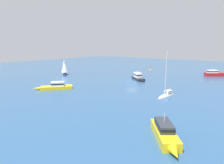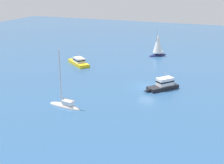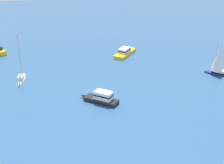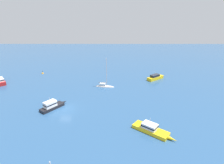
% 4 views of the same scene
% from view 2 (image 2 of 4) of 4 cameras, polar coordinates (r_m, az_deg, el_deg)
% --- Properties ---
extents(ground_plane, '(162.87, 162.87, 0.00)m').
position_cam_2_polar(ground_plane, '(52.59, 6.38, -0.87)').
color(ground_plane, '#2D5684').
extents(cabin_cruiser, '(5.11, 5.96, 2.80)m').
position_cam_2_polar(cabin_cruiser, '(51.56, 9.39, -0.49)').
color(cabin_cruiser, black).
rests_on(cabin_cruiser, ground).
extents(cabin_cruiser_1, '(7.27, 6.19, 2.68)m').
position_cam_2_polar(cabin_cruiser_1, '(66.20, -6.20, 3.72)').
color(cabin_cruiser_1, yellow).
rests_on(cabin_cruiser_1, ground).
extents(sloop, '(5.38, 1.90, 8.74)m').
position_cam_2_polar(sloop, '(44.65, -8.66, -4.19)').
color(sloop, silver).
rests_on(sloop, ground).
extents(ketch, '(4.24, 4.60, 6.84)m').
position_cam_2_polar(ketch, '(73.97, 8.43, 6.46)').
color(ketch, '#191E4C').
rests_on(ketch, ground).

